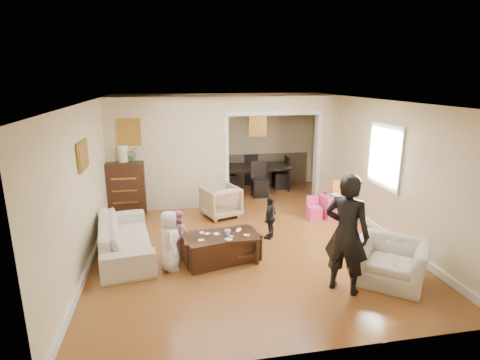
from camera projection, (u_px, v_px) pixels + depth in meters
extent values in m
plane|color=#9A5527|center=(242.00, 233.00, 7.61)|extent=(7.00, 7.00, 0.00)
cube|color=beige|center=(169.00, 155.00, 8.74)|extent=(2.75, 0.18, 2.60)
cube|color=beige|center=(326.00, 149.00, 9.41)|extent=(0.55, 0.18, 2.60)
cube|color=beige|center=(274.00, 103.00, 8.88)|extent=(2.22, 0.18, 0.35)
cube|color=white|center=(385.00, 156.00, 7.31)|extent=(0.03, 0.95, 1.10)
cube|color=brown|center=(129.00, 132.00, 8.36)|extent=(0.45, 0.03, 0.55)
cube|color=brown|center=(83.00, 156.00, 6.09)|extent=(0.03, 0.55, 0.40)
cube|color=brown|center=(258.00, 126.00, 10.63)|extent=(0.45, 0.03, 0.55)
imported|color=beige|center=(125.00, 237.00, 6.65)|extent=(1.15, 2.25, 0.63)
imported|color=tan|center=(221.00, 201.00, 8.47)|extent=(0.95, 0.96, 0.69)
imported|color=beige|center=(391.00, 262.00, 5.74)|extent=(1.31, 1.29, 0.64)
cube|color=#371D10|center=(126.00, 188.00, 8.62)|extent=(0.87, 0.49, 1.20)
cylinder|color=#FFF1CF|center=(123.00, 154.00, 8.42)|extent=(0.22, 0.22, 0.36)
imported|color=#346A2F|center=(132.00, 154.00, 8.46)|extent=(0.29, 0.25, 0.32)
cube|color=#351E11|center=(221.00, 248.00, 6.43)|extent=(1.35, 0.90, 0.46)
imported|color=silver|center=(228.00, 233.00, 6.32)|extent=(0.13, 0.13, 0.10)
cube|color=#D93975|center=(332.00, 206.00, 8.51)|extent=(0.57, 0.57, 0.49)
cube|color=yellow|center=(336.00, 187.00, 8.52)|extent=(0.21, 0.10, 0.30)
cylinder|color=teal|center=(329.00, 194.00, 8.37)|extent=(0.08, 0.08, 0.08)
cube|color=red|center=(325.00, 193.00, 8.53)|extent=(0.10, 0.09, 0.05)
imported|color=white|center=(337.00, 195.00, 8.33)|extent=(0.25, 0.25, 0.05)
imported|color=black|center=(254.00, 178.00, 10.52)|extent=(1.91, 1.07, 0.67)
imported|color=black|center=(347.00, 234.00, 5.36)|extent=(0.75, 0.75, 1.76)
imported|color=white|center=(170.00, 240.00, 6.07)|extent=(0.35, 0.51, 0.99)
imported|color=pink|center=(179.00, 233.00, 6.54)|extent=(0.49, 0.52, 0.84)
imported|color=black|center=(270.00, 217.00, 7.27)|extent=(0.46, 0.52, 0.85)
cube|color=white|center=(229.00, 239.00, 6.19)|extent=(0.14, 0.14, 0.00)
cube|color=white|center=(238.00, 231.00, 6.53)|extent=(0.10, 0.10, 0.00)
cube|color=white|center=(231.00, 236.00, 6.30)|extent=(0.09, 0.10, 0.00)
cube|color=white|center=(217.00, 234.00, 6.41)|extent=(0.12, 0.13, 0.00)
cube|color=white|center=(247.00, 235.00, 6.36)|extent=(0.11, 0.10, 0.00)
cube|color=white|center=(202.00, 232.00, 6.46)|extent=(0.08, 0.09, 0.00)
cube|color=white|center=(207.00, 234.00, 6.42)|extent=(0.11, 0.12, 0.00)
cube|color=white|center=(239.00, 229.00, 6.60)|extent=(0.10, 0.12, 0.00)
cube|color=white|center=(201.00, 240.00, 6.16)|extent=(0.11, 0.10, 0.00)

